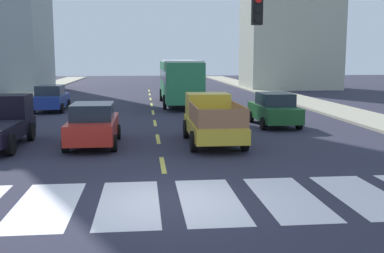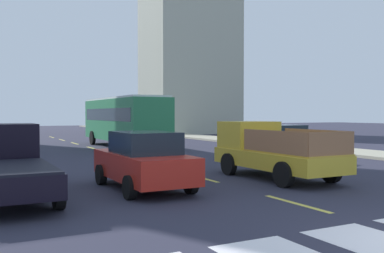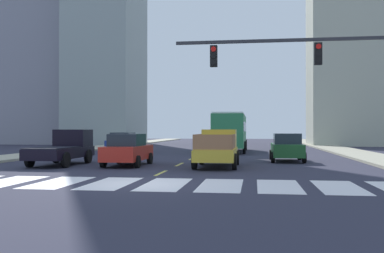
# 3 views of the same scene
# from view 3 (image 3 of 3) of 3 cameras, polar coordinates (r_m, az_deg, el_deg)

# --- Properties ---
(ground_plane) EXTENTS (160.00, 160.00, 0.00)m
(ground_plane) POSITION_cam_3_polar(r_m,az_deg,el_deg) (16.25, -6.96, -7.30)
(ground_plane) COLOR #2A2A3A
(sidewalk_right) EXTENTS (3.25, 110.00, 0.15)m
(sidewalk_right) POSITION_cam_3_polar(r_m,az_deg,el_deg) (34.57, 21.31, -3.49)
(sidewalk_right) COLOR #A7A18A
(sidewalk_right) RESTS_ON ground
(sidewalk_left) EXTENTS (3.25, 110.00, 0.15)m
(sidewalk_left) POSITION_cam_3_polar(r_m,az_deg,el_deg) (37.37, -17.86, -3.27)
(sidewalk_left) COLOR #A7A18A
(sidewalk_left) RESTS_ON ground
(crosswalk_stripe_2) EXTENTS (1.47, 3.85, 0.01)m
(crosswalk_stripe_2) POSITION_cam_3_polar(r_m,az_deg,el_deg) (18.18, -22.44, -6.52)
(crosswalk_stripe_2) COLOR white
(crosswalk_stripe_2) RESTS_ON ground
(crosswalk_stripe_3) EXTENTS (1.47, 3.85, 0.01)m
(crosswalk_stripe_3) POSITION_cam_3_polar(r_m,az_deg,el_deg) (17.26, -16.68, -6.86)
(crosswalk_stripe_3) COLOR white
(crosswalk_stripe_3) RESTS_ON ground
(crosswalk_stripe_4) EXTENTS (1.47, 3.85, 0.01)m
(crosswalk_stripe_4) POSITION_cam_3_polar(r_m,az_deg,el_deg) (16.53, -10.33, -7.16)
(crosswalk_stripe_4) COLOR white
(crosswalk_stripe_4) RESTS_ON ground
(crosswalk_stripe_5) EXTENTS (1.47, 3.85, 0.01)m
(crosswalk_stripe_5) POSITION_cam_3_polar(r_m,az_deg,el_deg) (16.02, -3.48, -7.38)
(crosswalk_stripe_5) COLOR white
(crosswalk_stripe_5) RESTS_ON ground
(crosswalk_stripe_6) EXTENTS (1.47, 3.85, 0.01)m
(crosswalk_stripe_6) POSITION_cam_3_polar(r_m,az_deg,el_deg) (15.75, 3.72, -7.50)
(crosswalk_stripe_6) COLOR white
(crosswalk_stripe_6) RESTS_ON ground
(crosswalk_stripe_7) EXTENTS (1.47, 3.85, 0.01)m
(crosswalk_stripe_7) POSITION_cam_3_polar(r_m,az_deg,el_deg) (15.73, 11.06, -7.50)
(crosswalk_stripe_7) COLOR white
(crosswalk_stripe_7) RESTS_ON ground
(crosswalk_stripe_8) EXTENTS (1.47, 3.85, 0.01)m
(crosswalk_stripe_8) POSITION_cam_3_polar(r_m,az_deg,el_deg) (15.96, 18.29, -7.39)
(crosswalk_stripe_8) COLOR white
(crosswalk_stripe_8) RESTS_ON ground
(lane_dash_0) EXTENTS (0.16, 2.40, 0.01)m
(lane_dash_0) POSITION_cam_3_polar(r_m,az_deg,el_deg) (20.12, -4.00, -5.96)
(lane_dash_0) COLOR gold
(lane_dash_0) RESTS_ON ground
(lane_dash_1) EXTENTS (0.16, 2.40, 0.01)m
(lane_dash_1) POSITION_cam_3_polar(r_m,az_deg,el_deg) (25.01, -1.62, -4.87)
(lane_dash_1) COLOR gold
(lane_dash_1) RESTS_ON ground
(lane_dash_2) EXTENTS (0.16, 2.40, 0.01)m
(lane_dash_2) POSITION_cam_3_polar(r_m,az_deg,el_deg) (29.94, -0.02, -4.14)
(lane_dash_2) COLOR gold
(lane_dash_2) RESTS_ON ground
(lane_dash_3) EXTENTS (0.16, 2.40, 0.01)m
(lane_dash_3) POSITION_cam_3_polar(r_m,az_deg,el_deg) (34.89, 1.13, -3.61)
(lane_dash_3) COLOR gold
(lane_dash_3) RESTS_ON ground
(lane_dash_4) EXTENTS (0.16, 2.40, 0.01)m
(lane_dash_4) POSITION_cam_3_polar(r_m,az_deg,el_deg) (39.85, 1.99, -3.21)
(lane_dash_4) COLOR gold
(lane_dash_4) RESTS_ON ground
(lane_dash_5) EXTENTS (0.16, 2.40, 0.01)m
(lane_dash_5) POSITION_cam_3_polar(r_m,az_deg,el_deg) (44.82, 2.66, -2.90)
(lane_dash_5) COLOR gold
(lane_dash_5) RESTS_ON ground
(lane_dash_6) EXTENTS (0.16, 2.40, 0.01)m
(lane_dash_6) POSITION_cam_3_polar(r_m,az_deg,el_deg) (49.80, 3.19, -2.65)
(lane_dash_6) COLOR gold
(lane_dash_6) RESTS_ON ground
(lane_dash_7) EXTENTS (0.16, 2.40, 0.01)m
(lane_dash_7) POSITION_cam_3_polar(r_m,az_deg,el_deg) (54.78, 3.63, -2.45)
(lane_dash_7) COLOR gold
(lane_dash_7) RESTS_ON ground
(pickup_stakebed) EXTENTS (2.18, 5.20, 1.96)m
(pickup_stakebed) POSITION_cam_3_polar(r_m,az_deg,el_deg) (23.71, 3.30, -2.86)
(pickup_stakebed) COLOR gold
(pickup_stakebed) RESTS_ON ground
(pickup_dark) EXTENTS (2.18, 5.20, 1.96)m
(pickup_dark) POSITION_cam_3_polar(r_m,az_deg,el_deg) (25.97, -16.01, -2.66)
(pickup_dark) COLOR black
(pickup_dark) RESTS_ON ground
(city_bus) EXTENTS (2.72, 10.80, 3.32)m
(city_bus) POSITION_cam_3_polar(r_m,az_deg,el_deg) (39.32, 4.97, -0.40)
(city_bus) COLOR #2A7B4B
(city_bus) RESTS_ON ground
(sedan_mid) EXTENTS (2.02, 4.40, 1.72)m
(sedan_mid) POSITION_cam_3_polar(r_m,az_deg,el_deg) (24.33, -8.25, -2.97)
(sedan_mid) COLOR red
(sedan_mid) RESTS_ON ground
(sedan_near_left) EXTENTS (2.02, 4.40, 1.72)m
(sedan_near_left) POSITION_cam_3_polar(r_m,az_deg,el_deg) (28.04, 12.05, -2.63)
(sedan_near_left) COLOR #1D5125
(sedan_near_left) RESTS_ON ground
(sedan_near_right) EXTENTS (2.02, 4.40, 1.72)m
(sedan_near_right) POSITION_cam_3_polar(r_m,az_deg,el_deg) (37.62, -8.79, -2.07)
(sedan_near_right) COLOR navy
(sedan_near_right) RESTS_ON ground
(traffic_signal_gantry) EXTENTS (10.10, 0.27, 6.00)m
(traffic_signal_gantry) POSITION_cam_3_polar(r_m,az_deg,el_deg) (17.99, 19.71, 6.94)
(traffic_signal_gantry) COLOR #2D2D33
(traffic_signal_gantry) RESTS_ON ground
(block_mid_left) EXTENTS (10.05, 7.47, 26.19)m
(block_mid_left) POSITION_cam_3_polar(r_m,az_deg,el_deg) (58.80, 19.73, 10.54)
(block_mid_left) COLOR #AEB09B
(block_mid_left) RESTS_ON ground
(block_mid_right) EXTENTS (11.75, 11.35, 26.59)m
(block_mid_right) POSITION_cam_3_polar(r_m,az_deg,el_deg) (67.75, -18.29, 9.25)
(block_mid_right) COLOR gray
(block_mid_right) RESTS_ON ground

